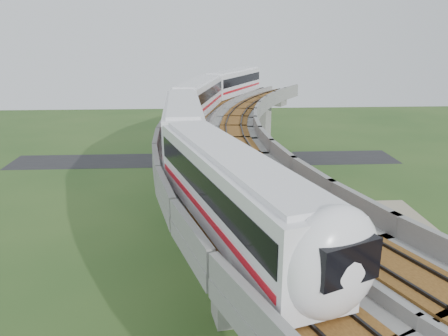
{
  "coord_description": "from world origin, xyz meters",
  "views": [
    {
      "loc": [
        -0.84,
        -36.11,
        18.82
      ],
      "look_at": [
        1.24,
        0.84,
        7.5
      ],
      "focal_mm": 35.0,
      "sensor_mm": 36.0,
      "label": 1
    }
  ],
  "objects_px": {
    "car_white": "(396,282)",
    "car_red": "(411,238)",
    "metro_train": "(214,108)",
    "car_dark": "(341,216)"
  },
  "relations": [
    {
      "from": "metro_train",
      "to": "car_dark",
      "type": "bearing_deg",
      "value": 4.29
    },
    {
      "from": "car_white",
      "to": "car_red",
      "type": "bearing_deg",
      "value": 51.08
    },
    {
      "from": "metro_train",
      "to": "car_white",
      "type": "distance_m",
      "value": 21.26
    },
    {
      "from": "car_dark",
      "to": "car_red",
      "type": "bearing_deg",
      "value": -147.85
    },
    {
      "from": "metro_train",
      "to": "car_red",
      "type": "distance_m",
      "value": 22.0
    },
    {
      "from": "car_white",
      "to": "car_dark",
      "type": "xyz_separation_m",
      "value": [
        -0.28,
        12.6,
        0.03
      ]
    },
    {
      "from": "metro_train",
      "to": "car_red",
      "type": "xyz_separation_m",
      "value": [
        18.16,
        -4.32,
        -11.64
      ]
    },
    {
      "from": "metro_train",
      "to": "car_dark",
      "type": "xyz_separation_m",
      "value": [
        13.21,
        0.99,
        -11.6
      ]
    },
    {
      "from": "car_dark",
      "to": "car_white",
      "type": "bearing_deg",
      "value": 170.38
    },
    {
      "from": "car_white",
      "to": "car_dark",
      "type": "relative_size",
      "value": 0.82
    }
  ]
}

